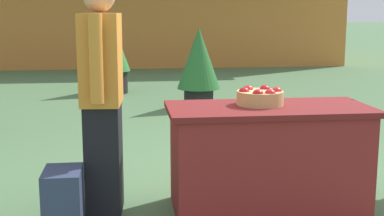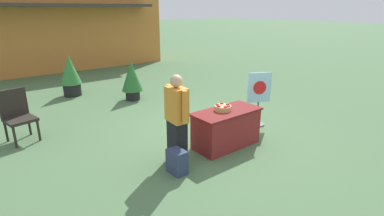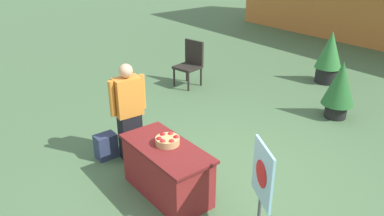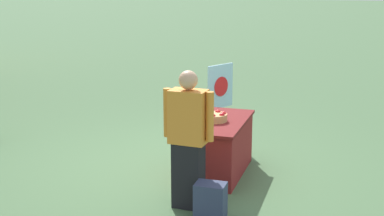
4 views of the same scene
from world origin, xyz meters
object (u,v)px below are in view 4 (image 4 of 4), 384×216
backpack (210,201)px  poster_board (220,101)px  person_visitor (188,139)px  apple_basket (215,117)px  display_table (220,147)px

backpack → poster_board: (2.83, 0.60, 0.49)m
person_visitor → poster_board: size_ratio=1.26×
apple_basket → backpack: size_ratio=0.80×
display_table → backpack: bearing=-169.9°
person_visitor → backpack: person_visitor is taller
display_table → poster_board: 1.49m
person_visitor → poster_board: (2.58, 0.27, -0.13)m
display_table → person_visitor: (-1.16, 0.08, 0.45)m
backpack → poster_board: 2.93m
person_visitor → apple_basket: bearing=2.8°
display_table → backpack: (-1.42, -0.25, -0.17)m
display_table → apple_basket: 0.44m
display_table → person_visitor: 1.25m
display_table → person_visitor: size_ratio=0.88×
apple_basket → backpack: 1.53m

